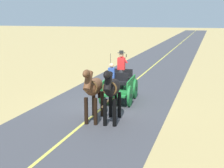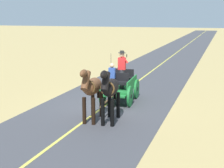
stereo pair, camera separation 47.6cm
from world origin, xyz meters
TOP-DOWN VIEW (x-y plane):
  - ground_plane at (0.00, 0.00)m, footprint 200.00×200.00m
  - road_surface at (0.00, 0.00)m, footprint 5.90×160.00m
  - road_centre_stripe at (0.00, 0.00)m, footprint 0.12×160.00m
  - horse_drawn_carriage at (-0.41, -0.89)m, footprint 1.58×4.52m
  - horse_near_side at (-1.00, 2.11)m, footprint 0.74×2.14m
  - horse_off_side at (-0.27, 2.16)m, footprint 0.71×2.14m

SIDE VIEW (x-z plane):
  - ground_plane at x=0.00m, z-range 0.00..0.00m
  - road_surface at x=0.00m, z-range 0.00..0.01m
  - road_centre_stripe at x=0.00m, z-range 0.01..0.01m
  - horse_drawn_carriage at x=-0.41m, z-range -0.43..2.07m
  - horse_near_side at x=-1.00m, z-range 0.22..2.43m
  - horse_off_side at x=-0.27m, z-range 0.22..2.43m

